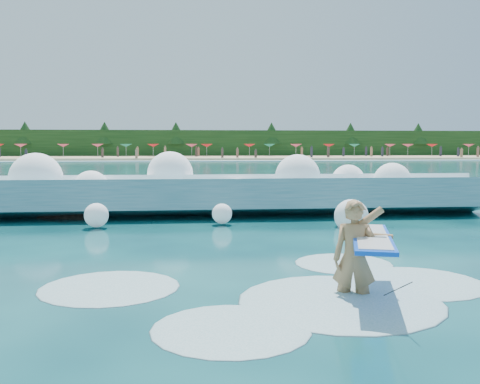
{
  "coord_description": "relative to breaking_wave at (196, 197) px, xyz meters",
  "views": [
    {
      "loc": [
        0.23,
        -10.5,
        2.31
      ],
      "look_at": [
        1.5,
        2.0,
        1.2
      ],
      "focal_mm": 40.0,
      "sensor_mm": 36.0,
      "label": 1
    }
  ],
  "objects": [
    {
      "name": "ground",
      "position": [
        -0.56,
        -7.22,
        -0.58
      ],
      "size": [
        200.0,
        200.0,
        0.0
      ],
      "primitive_type": "plane",
      "color": "#072F3A",
      "rests_on": "ground"
    },
    {
      "name": "treeline",
      "position": [
        -0.56,
        80.78,
        1.92
      ],
      "size": [
        140.0,
        4.0,
        5.0
      ],
      "primitive_type": "cube",
      "color": "black",
      "rests_on": "ground"
    },
    {
      "name": "wet_band",
      "position": [
        -0.56,
        59.78,
        -0.54
      ],
      "size": [
        140.0,
        5.0,
        0.08
      ],
      "primitive_type": "cube",
      "color": "silver",
      "rests_on": "ground"
    },
    {
      "name": "beach_umbrellas",
      "position": [
        -0.68,
        72.99,
        1.67
      ],
      "size": [
        110.98,
        6.2,
        0.5
      ],
      "color": "#CE3C5E",
      "rests_on": "ground"
    },
    {
      "name": "breaking_wave",
      "position": [
        0.0,
        0.0,
        0.0
      ],
      "size": [
        19.11,
        2.93,
        1.65
      ],
      "color": "teal",
      "rests_on": "ground"
    },
    {
      "name": "surf_foam",
      "position": [
        1.68,
        -9.77,
        -0.58
      ],
      "size": [
        8.69,
        5.47,
        0.15
      ],
      "color": "silver",
      "rests_on": "ground"
    },
    {
      "name": "beach",
      "position": [
        -0.56,
        70.78,
        -0.38
      ],
      "size": [
        140.0,
        20.0,
        0.4
      ],
      "primitive_type": "cube",
      "color": "tan",
      "rests_on": "ground"
    },
    {
      "name": "rock_cluster",
      "position": [
        -4.4,
        0.69,
        -0.16
      ],
      "size": [
        8.15,
        3.22,
        1.29
      ],
      "color": "black",
      "rests_on": "ground"
    },
    {
      "name": "surfer_with_board",
      "position": [
        2.26,
        -10.0,
        0.09
      ],
      "size": [
        1.28,
        2.96,
        1.79
      ],
      "color": "#A87A4E",
      "rests_on": "ground"
    },
    {
      "name": "wave_spray",
      "position": [
        -0.25,
        -0.1,
        0.51
      ],
      "size": [
        15.14,
        5.16,
        2.26
      ],
      "color": "white",
      "rests_on": "ground"
    },
    {
      "name": "beachgoers",
      "position": [
        14.18,
        67.57,
        0.53
      ],
      "size": [
        103.01,
        13.43,
        1.92
      ],
      "color": "#3F332D",
      "rests_on": "ground"
    }
  ]
}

